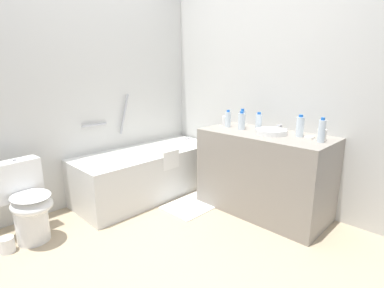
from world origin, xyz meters
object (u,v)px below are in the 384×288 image
(toilet, at_px, (27,203))
(bath_mat, at_px, (193,205))
(toilet_paper_roll, at_px, (7,245))
(bathtub, at_px, (148,171))
(drinking_glass_1, at_px, (225,121))
(water_bottle_0, at_px, (259,122))
(water_bottle_5, at_px, (322,131))
(drinking_glass_0, at_px, (322,135))
(water_bottle_4, at_px, (241,121))
(water_bottle_2, at_px, (228,119))
(water_bottle_3, at_px, (300,127))
(sink_faucet, at_px, (280,128))
(soap_dish, at_px, (309,137))
(water_bottle_1, at_px, (242,119))
(sink_basin, at_px, (271,132))

(toilet, relative_size, bath_mat, 1.17)
(toilet_paper_roll, bearing_deg, bathtub, 4.42)
(toilet_paper_roll, bearing_deg, drinking_glass_1, -13.88)
(toilet, bearing_deg, water_bottle_0, 57.31)
(water_bottle_5, relative_size, drinking_glass_0, 2.25)
(water_bottle_4, bearing_deg, water_bottle_2, 87.12)
(toilet_paper_roll, bearing_deg, water_bottle_3, -32.60)
(bathtub, relative_size, water_bottle_2, 9.00)
(bathtub, xyz_separation_m, drinking_glass_1, (0.61, -0.64, 0.59))
(water_bottle_0, distance_m, drinking_glass_1, 0.41)
(water_bottle_0, height_order, bath_mat, water_bottle_0)
(toilet, bearing_deg, toilet_paper_roll, -76.85)
(sink_faucet, relative_size, water_bottle_0, 0.82)
(bathtub, bearing_deg, sink_faucet, -59.44)
(water_bottle_4, bearing_deg, soap_dish, -83.65)
(drinking_glass_1, relative_size, bath_mat, 0.18)
(water_bottle_4, xyz_separation_m, soap_dish, (0.08, -0.68, -0.08))
(water_bottle_1, relative_size, drinking_glass_1, 1.96)
(water_bottle_4, bearing_deg, water_bottle_3, -81.44)
(soap_dish, bearing_deg, water_bottle_2, 94.42)
(toilet, xyz_separation_m, water_bottle_4, (1.84, -0.85, 0.58))
(toilet, distance_m, toilet_paper_roll, 0.34)
(sink_faucet, height_order, soap_dish, sink_faucet)
(water_bottle_3, bearing_deg, water_bottle_2, 95.87)
(water_bottle_5, bearing_deg, drinking_glass_1, 86.86)
(water_bottle_3, relative_size, drinking_glass_0, 2.16)
(water_bottle_1, xyz_separation_m, toilet_paper_roll, (-2.12, 0.74, -0.85))
(water_bottle_2, relative_size, toilet_paper_roll, 1.49)
(drinking_glass_0, bearing_deg, water_bottle_0, 90.36)
(water_bottle_1, relative_size, water_bottle_4, 1.08)
(bathtub, bearing_deg, toilet_paper_roll, -175.58)
(water_bottle_5, bearing_deg, sink_basin, 90.09)
(sink_faucet, xyz_separation_m, water_bottle_4, (-0.18, 0.34, 0.06))
(water_bottle_2, bearing_deg, sink_basin, -90.51)
(toilet, distance_m, water_bottle_4, 2.11)
(water_bottle_3, height_order, soap_dish, water_bottle_3)
(bath_mat, bearing_deg, toilet, 159.01)
(water_bottle_0, relative_size, toilet_paper_roll, 1.48)
(sink_faucet, distance_m, water_bottle_0, 0.22)
(sink_basin, xyz_separation_m, drinking_glass_0, (0.09, -0.44, 0.02))
(sink_faucet, relative_size, water_bottle_3, 0.74)
(water_bottle_0, xyz_separation_m, soap_dish, (-0.01, -0.53, -0.08))
(bathtub, height_order, water_bottle_0, bathtub)
(bath_mat, bearing_deg, water_bottle_1, -28.17)
(water_bottle_0, distance_m, bath_mat, 1.12)
(water_bottle_3, xyz_separation_m, bath_mat, (-0.50, 0.88, -0.91))
(drinking_glass_1, bearing_deg, toilet, 162.83)
(sink_faucet, xyz_separation_m, drinking_glass_1, (-0.12, 0.60, 0.02))
(drinking_glass_0, bearing_deg, water_bottle_3, 90.81)
(toilet_paper_roll, bearing_deg, water_bottle_1, -19.28)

